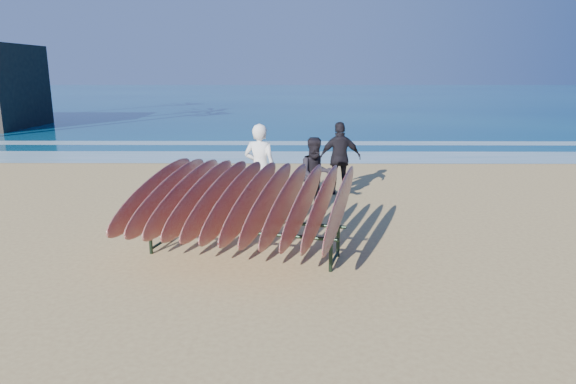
{
  "coord_description": "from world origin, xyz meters",
  "views": [
    {
      "loc": [
        0.07,
        -7.45,
        2.91
      ],
      "look_at": [
        0.0,
        0.8,
        0.95
      ],
      "focal_mm": 32.0,
      "sensor_mm": 36.0,
      "label": 1
    }
  ],
  "objects_px": {
    "person_white": "(260,168)",
    "person_dark_b": "(340,158)",
    "surfboard_rack": "(243,200)",
    "person_dark_a": "(316,175)"
  },
  "relations": [
    {
      "from": "person_white",
      "to": "person_dark_a",
      "type": "bearing_deg",
      "value": -168.56
    },
    {
      "from": "person_white",
      "to": "person_dark_a",
      "type": "xyz_separation_m",
      "value": [
        1.17,
        -0.05,
        -0.14
      ]
    },
    {
      "from": "person_dark_a",
      "to": "person_dark_b",
      "type": "height_order",
      "value": "person_dark_b"
    },
    {
      "from": "surfboard_rack",
      "to": "person_dark_a",
      "type": "xyz_separation_m",
      "value": [
        1.28,
        2.68,
        -0.14
      ]
    },
    {
      "from": "person_white",
      "to": "person_dark_a",
      "type": "distance_m",
      "value": 1.18
    },
    {
      "from": "surfboard_rack",
      "to": "person_dark_b",
      "type": "bearing_deg",
      "value": 80.25
    },
    {
      "from": "person_white",
      "to": "person_dark_b",
      "type": "height_order",
      "value": "person_white"
    },
    {
      "from": "surfboard_rack",
      "to": "person_dark_a",
      "type": "relative_size",
      "value": 2.42
    },
    {
      "from": "person_dark_a",
      "to": "person_dark_b",
      "type": "relative_size",
      "value": 0.91
    },
    {
      "from": "person_white",
      "to": "person_dark_b",
      "type": "xyz_separation_m",
      "value": [
        1.82,
        1.55,
        -0.06
      ]
    }
  ]
}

